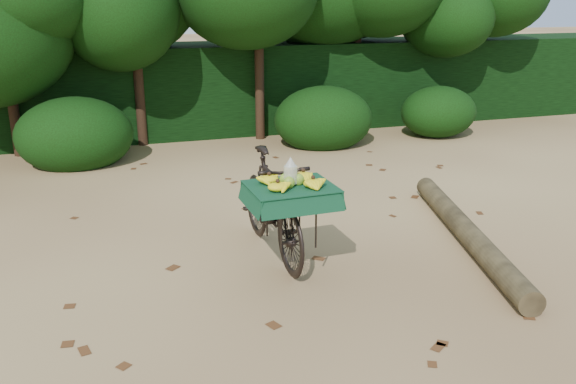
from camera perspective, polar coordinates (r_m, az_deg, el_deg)
name	(u,v)px	position (r m, az deg, el deg)	size (l,w,h in m)	color
ground	(335,233)	(7.47, 4.43, -3.81)	(80.00, 80.00, 0.00)	tan
vendor_bicycle	(273,204)	(6.62, -1.45, -1.14)	(0.86, 1.95, 1.18)	black
fallen_log	(466,231)	(7.43, 16.34, -3.56)	(0.26, 0.26, 3.55)	brown
hedge_backdrop	(223,87)	(13.11, -6.08, 9.71)	(26.00, 1.80, 1.80)	black
tree_row	(197,37)	(12.09, -8.54, 14.17)	(14.50, 2.00, 4.00)	black
bush_clumps	(273,125)	(11.40, -1.40, 6.26)	(8.80, 1.70, 0.90)	black
leaf_litter	(316,215)	(8.03, 2.68, -2.14)	(7.00, 7.30, 0.01)	#4F2C15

